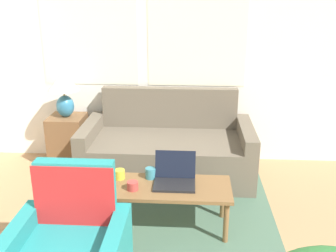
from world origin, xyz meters
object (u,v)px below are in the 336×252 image
(laptop, at_px, (175,177))
(cup_yellow, at_px, (120,174))
(cup_white, at_px, (151,173))
(couch, at_px, (168,150))
(table_lamp, at_px, (64,88))
(coffee_table, at_px, (169,191))
(cup_navy, at_px, (133,186))

(laptop, bearing_deg, cup_yellow, 173.27)
(laptop, distance_m, cup_white, 0.23)
(couch, height_order, table_lamp, table_lamp)
(coffee_table, relative_size, laptop, 3.01)
(coffee_table, relative_size, cup_white, 11.06)
(cup_navy, xyz_separation_m, cup_yellow, (-0.14, 0.19, 0.01))
(cup_yellow, bearing_deg, couch, 69.59)
(table_lamp, xyz_separation_m, cup_white, (1.08, -1.10, -0.47))
(laptop, relative_size, cup_white, 3.68)
(laptop, height_order, cup_white, laptop)
(couch, relative_size, cup_yellow, 19.89)
(coffee_table, height_order, laptop, laptop)
(couch, relative_size, table_lamp, 3.57)
(cup_navy, bearing_deg, coffee_table, 15.18)
(cup_navy, bearing_deg, cup_white, 60.22)
(table_lamp, distance_m, cup_white, 1.61)
(couch, height_order, coffee_table, couch)
(coffee_table, height_order, cup_navy, cup_navy)
(table_lamp, xyz_separation_m, cup_yellow, (0.81, -1.12, -0.48))
(laptop, xyz_separation_m, cup_navy, (-0.34, -0.14, -0.02))
(table_lamp, distance_m, cup_navy, 1.70)
(cup_navy, bearing_deg, couch, 79.50)
(table_lamp, relative_size, cup_navy, 5.47)
(coffee_table, bearing_deg, cup_white, 140.56)
(coffee_table, bearing_deg, laptop, 50.95)
(couch, distance_m, cup_white, 0.95)
(couch, relative_size, laptop, 5.25)
(couch, distance_m, table_lamp, 1.34)
(laptop, bearing_deg, cup_white, 159.26)
(couch, distance_m, coffee_table, 1.07)
(cup_navy, height_order, cup_white, cup_white)
(couch, xyz_separation_m, coffee_table, (0.08, -1.07, 0.07))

